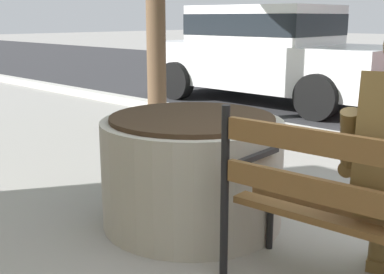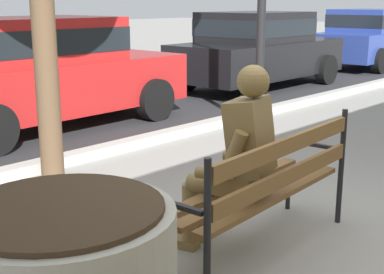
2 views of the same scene
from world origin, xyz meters
name	(u,v)px [view 2 (image 2 of 2)]	position (x,y,z in m)	size (l,w,h in m)	color
ground_plane	(285,241)	(0.00, 0.00, 0.00)	(80.00, 80.00, 0.00)	gray
curb_stone	(67,159)	(0.00, 2.90, 0.06)	(60.00, 0.20, 0.12)	#B2AFA8
park_bench	(266,182)	(-0.28, -0.01, 0.54)	(1.83, 0.65, 0.95)	brown
bronze_statue_seated	(231,163)	(-0.41, 0.21, 0.67)	(0.61, 0.88, 1.37)	brown
concrete_planter	(64,271)	(-1.81, 0.21, 0.37)	(1.21, 1.21, 0.74)	#A8A399
parked_car_red	(42,69)	(0.85, 4.70, 0.84)	(4.14, 2.00, 1.56)	#B21E1E
parked_car_black	(258,47)	(5.94, 4.70, 0.84)	(4.14, 2.00, 1.56)	black
parked_car_blue	(371,36)	(11.11, 4.70, 0.84)	(4.14, 2.00, 1.56)	navy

